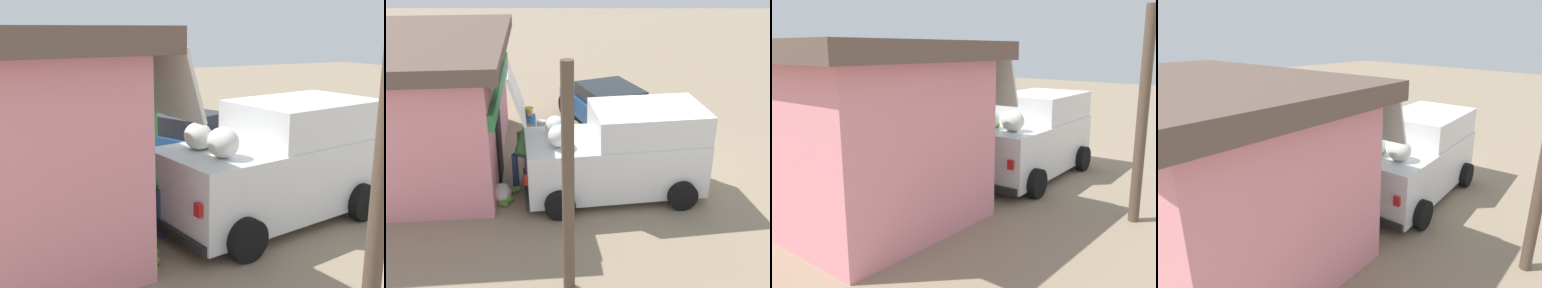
# 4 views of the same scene
# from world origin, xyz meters

# --- Properties ---
(ground_plane) EXTENTS (60.00, 60.00, 0.00)m
(ground_plane) POSITION_xyz_m (0.00, 0.00, 0.00)
(ground_plane) COLOR gray
(storefront_bar) EXTENTS (6.90, 4.68, 3.40)m
(storefront_bar) POSITION_xyz_m (0.60, 5.72, 1.74)
(storefront_bar) COLOR pink
(storefront_bar) RESTS_ON ground_plane
(delivery_van) EXTENTS (2.66, 4.59, 3.13)m
(delivery_van) POSITION_xyz_m (-1.00, 0.95, 1.05)
(delivery_van) COLOR white
(delivery_van) RESTS_ON ground_plane
(parked_sedan) EXTENTS (4.55, 3.42, 1.29)m
(parked_sedan) POSITION_xyz_m (3.27, 0.92, 0.62)
(parked_sedan) COLOR #1E4C8C
(parked_sedan) RESTS_ON ground_plane
(vendor_standing) EXTENTS (0.53, 0.45, 1.59)m
(vendor_standing) POSITION_xyz_m (0.49, 3.20, 0.90)
(vendor_standing) COLOR #726047
(vendor_standing) RESTS_ON ground_plane
(customer_bending) EXTENTS (0.76, 0.64, 1.47)m
(customer_bending) POSITION_xyz_m (-0.63, 3.22, 0.89)
(customer_bending) COLOR navy
(customer_bending) RESTS_ON ground_plane
(unloaded_banana_pile) EXTENTS (0.82, 0.87, 0.38)m
(unloaded_banana_pile) POSITION_xyz_m (-1.41, 3.67, 0.16)
(unloaded_banana_pile) COLOR silver
(unloaded_banana_pile) RESTS_ON ground_plane
(paint_bucket) EXTENTS (0.30, 0.30, 0.31)m
(paint_bucket) POSITION_xyz_m (2.78, 3.10, 0.16)
(paint_bucket) COLOR silver
(paint_bucket) RESTS_ON ground_plane
(utility_pole) EXTENTS (0.20, 0.20, 4.04)m
(utility_pole) POSITION_xyz_m (-4.32, 2.05, 2.02)
(utility_pole) COLOR brown
(utility_pole) RESTS_ON ground_plane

